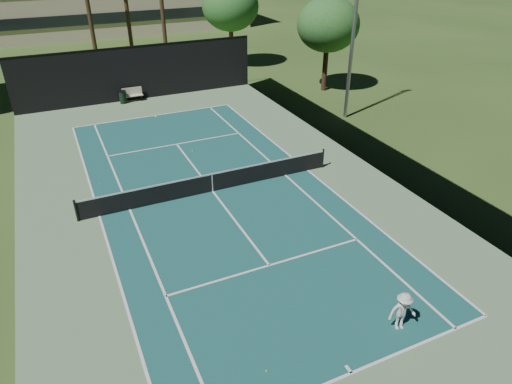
% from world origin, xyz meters
% --- Properties ---
extents(ground, '(160.00, 160.00, 0.00)m').
position_xyz_m(ground, '(0.00, 0.00, 0.00)').
color(ground, '#35531F').
rests_on(ground, ground).
extents(apron_slab, '(18.00, 32.00, 0.01)m').
position_xyz_m(apron_slab, '(0.00, 0.00, 0.01)').
color(apron_slab, '#67885F').
rests_on(apron_slab, ground).
extents(court_surface, '(10.97, 23.77, 0.01)m').
position_xyz_m(court_surface, '(0.00, 0.00, 0.01)').
color(court_surface, '#1A5553').
rests_on(court_surface, ground).
extents(court_lines, '(11.07, 23.87, 0.01)m').
position_xyz_m(court_lines, '(0.00, 0.00, 0.02)').
color(court_lines, white).
rests_on(court_lines, ground).
extents(tennis_net, '(12.90, 0.10, 1.10)m').
position_xyz_m(tennis_net, '(0.00, 0.00, 0.56)').
color(tennis_net, black).
rests_on(tennis_net, ground).
extents(fence, '(18.04, 32.05, 4.03)m').
position_xyz_m(fence, '(0.00, 0.06, 2.01)').
color(fence, black).
rests_on(fence, ground).
extents(player, '(1.04, 0.76, 1.45)m').
position_xyz_m(player, '(2.46, -11.06, 0.73)').
color(player, silver).
rests_on(player, ground).
extents(tennis_ball_a, '(0.06, 0.06, 0.06)m').
position_xyz_m(tennis_ball_a, '(-2.25, -10.78, 0.03)').
color(tennis_ball_a, '#BED931').
rests_on(tennis_ball_a, ground).
extents(tennis_ball_b, '(0.06, 0.06, 0.06)m').
position_xyz_m(tennis_ball_b, '(-1.42, 0.67, 0.03)').
color(tennis_ball_b, '#E2F337').
rests_on(tennis_ball_b, ground).
extents(tennis_ball_c, '(0.07, 0.07, 0.07)m').
position_xyz_m(tennis_ball_c, '(0.56, 5.01, 0.04)').
color(tennis_ball_c, '#BADB31').
rests_on(tennis_ball_c, ground).
extents(tennis_ball_d, '(0.07, 0.07, 0.07)m').
position_xyz_m(tennis_ball_d, '(-5.01, 3.14, 0.03)').
color(tennis_ball_d, '#BFD831').
rests_on(tennis_ball_d, ground).
extents(park_bench, '(1.50, 0.45, 1.02)m').
position_xyz_m(park_bench, '(-0.71, 15.74, 0.55)').
color(park_bench, beige).
rests_on(park_bench, ground).
extents(trash_bin, '(0.56, 0.56, 0.95)m').
position_xyz_m(trash_bin, '(-1.48, 15.51, 0.48)').
color(trash_bin, black).
rests_on(trash_bin, ground).
extents(decid_tree_a, '(5.12, 5.12, 7.62)m').
position_xyz_m(decid_tree_a, '(10.00, 22.00, 5.42)').
color(decid_tree_a, '#48311E').
rests_on(decid_tree_a, ground).
extents(decid_tree_b, '(4.80, 4.80, 7.14)m').
position_xyz_m(decid_tree_b, '(14.00, 12.00, 5.08)').
color(decid_tree_b, '#3F271B').
rests_on(decid_tree_b, ground).
extents(light_pole, '(0.90, 0.25, 12.22)m').
position_xyz_m(light_pole, '(12.00, 6.00, 6.46)').
color(light_pole, gray).
rests_on(light_pole, ground).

